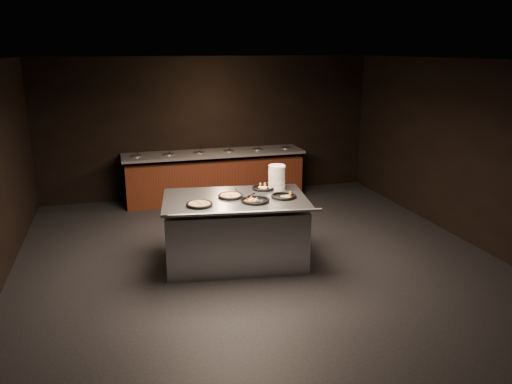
% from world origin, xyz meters
% --- Properties ---
extents(room, '(7.02, 8.02, 2.92)m').
position_xyz_m(room, '(0.00, 0.00, 1.45)').
color(room, black).
rests_on(room, ground).
extents(salad_bar, '(3.70, 0.83, 1.18)m').
position_xyz_m(salad_bar, '(0.00, 3.56, 0.44)').
color(salad_bar, '#5B2715').
rests_on(salad_bar, ground).
extents(serving_counter, '(2.21, 1.59, 0.98)m').
position_xyz_m(serving_counter, '(-0.33, 0.35, 0.47)').
color(serving_counter, '#AFB2B7').
rests_on(serving_counter, ground).
extents(plate_stack, '(0.26, 0.26, 0.36)m').
position_xyz_m(plate_stack, '(0.40, 0.67, 1.16)').
color(plate_stack, white).
rests_on(plate_stack, serving_counter).
extents(pan_veggie_whole, '(0.37, 0.37, 0.04)m').
position_xyz_m(pan_veggie_whole, '(-0.88, 0.13, 1.00)').
color(pan_veggie_whole, black).
rests_on(pan_veggie_whole, serving_counter).
extents(pan_cheese_whole, '(0.37, 0.37, 0.04)m').
position_xyz_m(pan_cheese_whole, '(-0.38, 0.41, 1.00)').
color(pan_cheese_whole, black).
rests_on(pan_cheese_whole, serving_counter).
extents(pan_cheese_slices_a, '(0.35, 0.35, 0.04)m').
position_xyz_m(pan_cheese_slices_a, '(0.20, 0.69, 1.00)').
color(pan_cheese_slices_a, black).
rests_on(pan_cheese_slices_a, serving_counter).
extents(pan_cheese_slices_b, '(0.40, 0.40, 0.04)m').
position_xyz_m(pan_cheese_slices_b, '(-0.10, 0.10, 1.00)').
color(pan_cheese_slices_b, black).
rests_on(pan_cheese_slices_b, serving_counter).
extents(pan_veggie_slices, '(0.37, 0.37, 0.04)m').
position_xyz_m(pan_veggie_slices, '(0.35, 0.19, 1.00)').
color(pan_veggie_slices, black).
rests_on(pan_veggie_slices, serving_counter).
extents(server_left, '(0.22, 0.25, 0.15)m').
position_xyz_m(server_left, '(-0.31, 0.30, 1.05)').
color(server_left, '#AFB2B7').
rests_on(server_left, serving_counter).
extents(server_right, '(0.29, 0.14, 0.14)m').
position_xyz_m(server_right, '(-0.15, 0.08, 1.05)').
color(server_right, '#AFB2B7').
rests_on(server_right, serving_counter).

